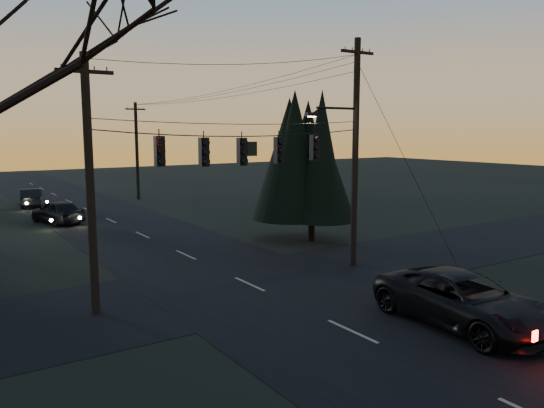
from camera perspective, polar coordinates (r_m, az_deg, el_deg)
ground_plane at (r=14.27m, az=20.03°, el=-17.71°), size 160.00×160.00×0.00m
main_road at (r=30.02m, az=-12.45°, el=-3.91°), size 8.00×120.00×0.02m
cross_road at (r=21.27m, az=-2.45°, el=-8.63°), size 60.00×7.00×0.02m
utility_pole_right at (r=24.47m, az=8.69°, el=-6.52°), size 5.00×0.30×10.00m
utility_pole_left at (r=19.02m, az=-18.39°, el=-11.09°), size 1.80×0.30×8.50m
utility_pole_far_r at (r=48.57m, az=-14.16°, el=0.50°), size 1.80×0.30×8.50m
span_signal_assembly at (r=20.28m, az=-3.12°, el=5.80°), size 11.50×0.44×1.50m
evergreen_right at (r=28.95m, az=4.33°, el=4.79°), size 4.16×4.16×7.81m
suv_near at (r=17.73m, az=19.95°, el=-9.76°), size 3.02×6.03×1.64m
sedan_oncoming_a at (r=37.52m, az=-22.07°, el=-0.78°), size 2.95×4.83×1.54m
sedan_oncoming_b at (r=46.70m, az=-24.44°, el=0.62°), size 2.28×4.54×1.43m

